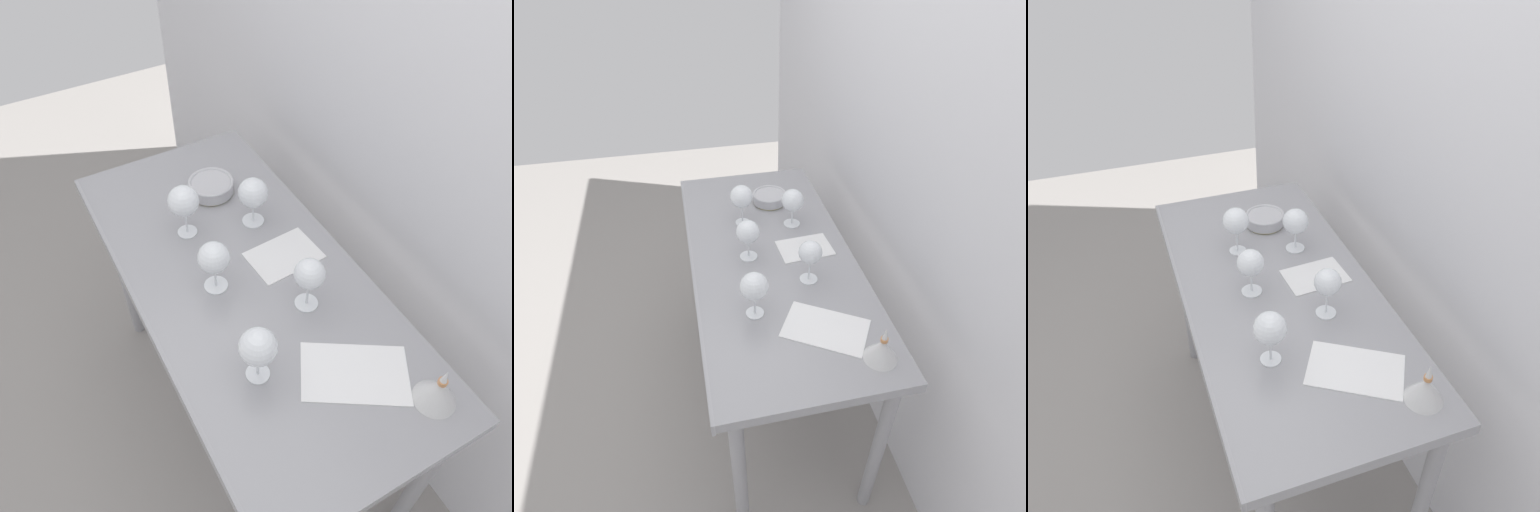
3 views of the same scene
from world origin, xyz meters
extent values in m
plane|color=gray|center=(0.00, 0.00, 0.00)|extent=(6.00, 6.00, 0.00)
cube|color=silver|center=(0.00, 0.49, 1.30)|extent=(3.80, 0.04, 2.60)
cube|color=#95959B|center=(0.00, 0.00, 0.88)|extent=(1.40, 0.64, 0.04)
cube|color=#95959B|center=(0.00, -0.33, 0.88)|extent=(1.40, 0.01, 0.05)
cylinder|color=#95959B|center=(-0.64, -0.26, 0.43)|extent=(0.05, 0.05, 0.86)
cylinder|color=#95959B|center=(0.64, -0.26, 0.43)|extent=(0.05, 0.05, 0.86)
cylinder|color=#95959B|center=(-0.64, 0.26, 0.43)|extent=(0.05, 0.05, 0.86)
cylinder|color=#95959B|center=(0.64, 0.26, 0.43)|extent=(0.05, 0.05, 0.86)
cylinder|color=white|center=(-0.20, 0.13, 0.90)|extent=(0.07, 0.07, 0.00)
cylinder|color=white|center=(-0.20, 0.13, 0.94)|extent=(0.01, 0.01, 0.08)
sphere|color=white|center=(-0.20, 0.13, 1.02)|extent=(0.10, 0.10, 0.10)
cylinder|color=maroon|center=(-0.20, 0.13, 1.01)|extent=(0.07, 0.07, 0.03)
cylinder|color=white|center=(0.30, -0.13, 0.90)|extent=(0.06, 0.06, 0.00)
cylinder|color=white|center=(0.30, -0.13, 0.95)|extent=(0.01, 0.01, 0.08)
sphere|color=white|center=(0.30, -0.13, 1.03)|extent=(0.10, 0.10, 0.10)
cylinder|color=maroon|center=(0.30, -0.13, 1.01)|extent=(0.07, 0.07, 0.02)
cylinder|color=white|center=(-0.26, -0.08, 0.90)|extent=(0.06, 0.06, 0.00)
cylinder|color=white|center=(-0.26, -0.08, 0.95)|extent=(0.01, 0.01, 0.09)
sphere|color=white|center=(-0.26, -0.08, 1.04)|extent=(0.10, 0.10, 0.10)
cylinder|color=maroon|center=(-0.26, -0.08, 1.02)|extent=(0.07, 0.07, 0.02)
cylinder|color=white|center=(0.17, 0.10, 0.90)|extent=(0.07, 0.07, 0.00)
cylinder|color=white|center=(0.17, 0.10, 0.95)|extent=(0.01, 0.01, 0.09)
sphere|color=white|center=(0.17, 0.10, 1.03)|extent=(0.09, 0.09, 0.09)
cylinder|color=maroon|center=(0.17, 0.10, 1.02)|extent=(0.06, 0.06, 0.02)
cylinder|color=white|center=(-0.01, -0.10, 0.90)|extent=(0.07, 0.07, 0.00)
cylinder|color=white|center=(-0.01, -0.10, 0.94)|extent=(0.01, 0.01, 0.08)
sphere|color=white|center=(-0.01, -0.10, 1.02)|extent=(0.09, 0.09, 0.09)
cylinder|color=maroon|center=(-0.01, -0.10, 1.01)|extent=(0.07, 0.07, 0.03)
cube|color=white|center=(0.42, 0.09, 0.90)|extent=(0.29, 0.33, 0.00)
cube|color=white|center=(-0.02, 0.14, 0.90)|extent=(0.17, 0.23, 0.00)
cylinder|color=#DBCC66|center=(-0.40, 0.07, 0.90)|extent=(0.14, 0.14, 0.01)
cylinder|color=#B7B7BC|center=(-0.40, 0.07, 0.93)|extent=(0.16, 0.16, 0.04)
torus|color=#B7B7BC|center=(-0.40, 0.07, 0.95)|extent=(0.16, 0.16, 0.01)
cone|color=silver|center=(0.58, 0.22, 0.94)|extent=(0.11, 0.11, 0.08)
cylinder|color=#C17F4C|center=(0.58, 0.22, 0.99)|extent=(0.02, 0.02, 0.01)
cone|color=silver|center=(0.58, 0.22, 1.01)|extent=(0.02, 0.02, 0.04)
camera|label=1|loc=(0.90, -0.47, 2.11)|focal=36.79mm
camera|label=2|loc=(1.38, -0.31, 2.03)|focal=31.25mm
camera|label=3|loc=(1.32, -0.44, 2.07)|focal=36.59mm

